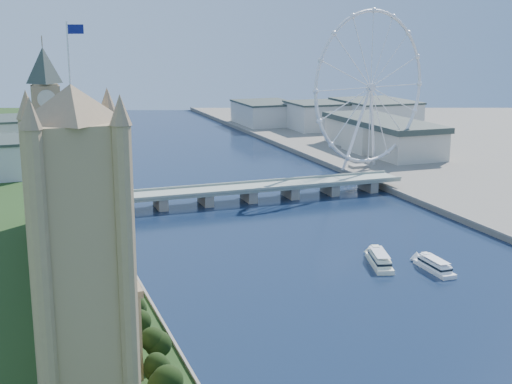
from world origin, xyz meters
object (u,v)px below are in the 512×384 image
tour_boat_near (379,265)px  tour_boat_far (434,271)px  london_eye (371,88)px  victoria_tower (80,246)px

tour_boat_near → tour_boat_far: size_ratio=1.10×
london_eye → tour_boat_far: 243.62m
victoria_tower → london_eye: london_eye is taller
tour_boat_near → tour_boat_far: bearing=-20.8°
tour_boat_near → london_eye: bearing=79.8°
victoria_tower → tour_boat_far: bearing=25.3°
victoria_tower → tour_boat_far: victoria_tower is taller
victoria_tower → tour_boat_near: size_ratio=3.41×
london_eye → tour_boat_near: london_eye is taller
tour_boat_far → london_eye: bearing=70.5°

